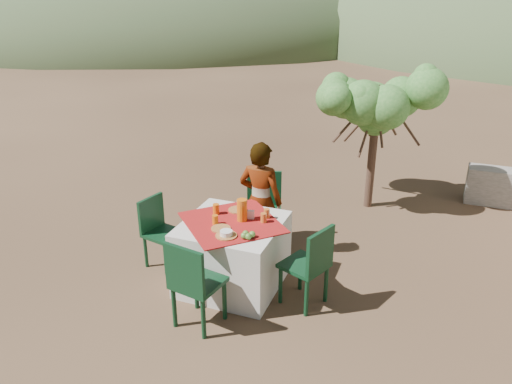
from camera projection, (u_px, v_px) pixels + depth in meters
ground at (242, 285)px, 5.53m from camera, size 160.00×160.00×0.00m
table at (233, 253)px, 5.41m from camera, size 1.30×1.30×0.76m
chair_far at (264, 205)px, 6.24m from camera, size 0.54×0.54×0.93m
chair_near at (193, 282)px, 4.66m from camera, size 0.50×0.50×0.93m
chair_left at (159, 228)px, 5.79m from camera, size 0.46×0.46×0.83m
chair_right at (310, 263)px, 5.00m from camera, size 0.54×0.54×0.90m
person at (261, 201)px, 5.85m from camera, size 0.54×0.37×1.45m
shrub_tree at (381, 110)px, 6.95m from camera, size 1.56×1.53×1.84m
hill_near_left at (172, 26)px, 37.25m from camera, size 40.00×40.00×16.00m
hill_far_center at (397, 14)px, 51.58m from camera, size 60.00×60.00×24.00m
plate_far at (238, 210)px, 5.52m from camera, size 0.21×0.21×0.01m
plate_near at (221, 228)px, 5.11m from camera, size 0.20×0.20×0.01m
glass_far at (216, 209)px, 5.42m from camera, size 0.07×0.07×0.11m
glass_near at (215, 220)px, 5.20m from camera, size 0.06×0.06×0.10m
juice_pitcher at (242, 210)px, 5.25m from camera, size 0.11×0.11×0.24m
bowl_plate at (226, 236)px, 4.97m from camera, size 0.22×0.22×0.01m
white_bowl at (226, 233)px, 4.96m from camera, size 0.13×0.13×0.05m
jar_left at (264, 218)px, 5.24m from camera, size 0.06×0.06×0.10m
jar_right at (267, 213)px, 5.34m from camera, size 0.06×0.06×0.10m
napkin_holder at (251, 215)px, 5.32m from camera, size 0.08×0.06×0.09m
fruit_cluster at (248, 235)px, 4.92m from camera, size 0.13×0.12×0.07m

